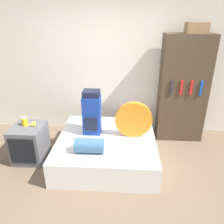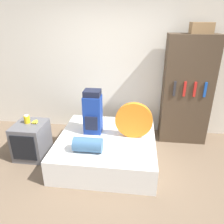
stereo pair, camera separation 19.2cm
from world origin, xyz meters
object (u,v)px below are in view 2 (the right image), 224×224
(tent_bag, at_px, (134,120))
(television, at_px, (31,140))
(bookshelf, at_px, (187,91))
(sleeping_roll, at_px, (88,145))
(canister, at_px, (27,119))
(cardboard_box, at_px, (201,28))
(backpack, at_px, (93,112))

(tent_bag, xyz_separation_m, television, (-1.69, -0.14, -0.40))
(bookshelf, bearing_deg, sleeping_roll, -140.69)
(canister, height_order, cardboard_box, cardboard_box)
(tent_bag, xyz_separation_m, canister, (-1.74, -0.09, -0.04))
(tent_bag, distance_m, television, 1.74)
(television, height_order, bookshelf, bookshelf)
(television, relative_size, bookshelf, 0.30)
(bookshelf, relative_size, cardboard_box, 5.67)
(tent_bag, bearing_deg, bookshelf, 40.18)
(backpack, distance_m, cardboard_box, 2.21)
(sleeping_roll, distance_m, bookshelf, 2.05)
(bookshelf, bearing_deg, backpack, -156.78)
(television, bearing_deg, cardboard_box, 18.70)
(backpack, bearing_deg, tent_bag, -7.47)
(sleeping_roll, xyz_separation_m, cardboard_box, (1.63, 1.26, 1.52))
(tent_bag, xyz_separation_m, sleeping_roll, (-0.63, -0.50, -0.19))
(sleeping_roll, bearing_deg, canister, 159.88)
(backpack, xyz_separation_m, tent_bag, (0.67, -0.09, -0.06))
(backpack, relative_size, sleeping_roll, 1.74)
(backpack, bearing_deg, cardboard_box, 22.12)
(backpack, distance_m, sleeping_roll, 0.64)
(tent_bag, height_order, canister, tent_bag)
(cardboard_box, bearing_deg, backpack, -157.88)
(canister, xyz_separation_m, cardboard_box, (2.74, 0.86, 1.37))
(backpack, relative_size, television, 1.24)
(sleeping_roll, distance_m, canister, 1.19)
(sleeping_roll, height_order, bookshelf, bookshelf)
(backpack, bearing_deg, canister, -170.43)
(tent_bag, relative_size, television, 0.99)
(tent_bag, distance_m, cardboard_box, 1.83)
(tent_bag, relative_size, cardboard_box, 1.72)
(canister, relative_size, bookshelf, 0.07)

